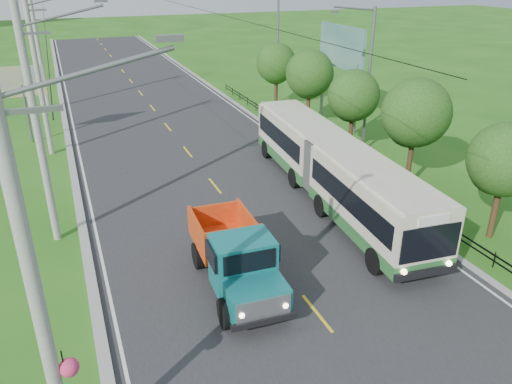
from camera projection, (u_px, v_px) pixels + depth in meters
ground at (317, 313)px, 17.48m from camera, size 240.00×240.00×0.00m
road at (180, 143)px, 34.42m from camera, size 14.00×120.00×0.02m
curb_left at (70, 155)px, 31.98m from camera, size 0.40×120.00×0.15m
curb_right at (275, 131)px, 36.81m from camera, size 0.30×120.00×0.10m
edge_line_left at (80, 155)px, 32.18m from camera, size 0.12×120.00×0.00m
edge_line_right at (269, 132)px, 36.65m from camera, size 0.12×120.00×0.00m
centre_dash at (317, 313)px, 17.47m from camera, size 0.12×2.20×0.00m
railing_right at (325, 152)px, 31.91m from camera, size 0.04×40.00×0.60m
pole_nearest at (40, 298)px, 10.14m from camera, size 3.51×0.44×10.00m
pole_near at (38, 129)px, 20.23m from camera, size 3.51×0.32×10.00m
pole_mid at (39, 75)px, 30.40m from camera, size 3.51×0.32×10.00m
pole_far at (39, 48)px, 40.56m from camera, size 3.51×0.32×10.00m
tree_second at (503, 162)px, 21.16m from camera, size 3.18×3.26×5.30m
tree_third at (415, 116)px, 26.05m from camera, size 3.60×3.62×6.00m
tree_fourth at (353, 98)px, 31.29m from camera, size 3.24×3.31×5.40m
tree_fifth at (309, 76)px, 36.27m from camera, size 3.48×3.52×5.80m
tree_back at (276, 65)px, 41.43m from camera, size 3.30×3.36×5.50m
streetlight_mid at (367, 76)px, 30.90m from camera, size 3.02×0.20×9.07m
streetlight_far at (276, 46)px, 42.76m from camera, size 3.02×0.20×9.07m
planter_near at (412, 200)px, 25.34m from camera, size 0.64×0.64×0.67m
planter_mid at (333, 151)px, 32.11m from camera, size 0.64×0.64×0.67m
planter_far at (282, 119)px, 38.89m from camera, size 0.64×0.64×0.67m
billboard_left at (22, 86)px, 33.03m from camera, size 3.00×0.20×5.20m
billboard_right at (341, 53)px, 36.35m from camera, size 0.24×6.00×7.30m
bus at (332, 166)px, 25.22m from camera, size 3.98×16.73×3.20m
dump_truck at (236, 254)px, 18.37m from camera, size 2.57×6.11×2.53m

